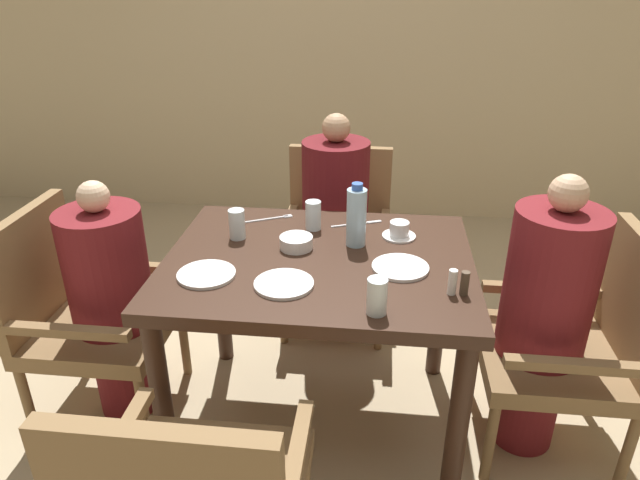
# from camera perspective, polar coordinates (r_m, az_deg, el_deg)

# --- Properties ---
(ground_plane) EXTENTS (16.00, 16.00, 0.00)m
(ground_plane) POSITION_cam_1_polar(r_m,az_deg,el_deg) (2.55, -0.12, -17.45)
(ground_plane) COLOR tan
(wall_back) EXTENTS (8.00, 0.06, 2.80)m
(wall_back) POSITION_cam_1_polar(r_m,az_deg,el_deg) (4.19, 3.72, 20.99)
(wall_back) COLOR #C6B289
(wall_back) RESTS_ON ground_plane
(dining_table) EXTENTS (1.13, 0.88, 0.78)m
(dining_table) POSITION_cam_1_polar(r_m,az_deg,el_deg) (2.15, -0.13, -4.39)
(dining_table) COLOR #331E14
(dining_table) RESTS_ON ground_plane
(chair_left_side) EXTENTS (0.54, 0.54, 0.90)m
(chair_left_side) POSITION_cam_1_polar(r_m,az_deg,el_deg) (2.53, -22.84, -6.41)
(chair_left_side) COLOR brown
(chair_left_side) RESTS_ON ground_plane
(diner_in_left_chair) EXTENTS (0.32, 0.32, 1.04)m
(diner_in_left_chair) POSITION_cam_1_polar(r_m,az_deg,el_deg) (2.44, -20.05, -5.71)
(diner_in_left_chair) COLOR maroon
(diner_in_left_chair) RESTS_ON ground_plane
(chair_far_side) EXTENTS (0.54, 0.54, 0.90)m
(chair_far_side) POSITION_cam_1_polar(r_m,az_deg,el_deg) (2.99, 1.73, 0.76)
(chair_far_side) COLOR brown
(chair_far_side) RESTS_ON ground_plane
(diner_in_far_chair) EXTENTS (0.32, 0.32, 1.14)m
(diner_in_far_chair) POSITION_cam_1_polar(r_m,az_deg,el_deg) (2.81, 1.51, 1.43)
(diner_in_far_chair) COLOR #5B1419
(diner_in_far_chair) RESTS_ON ground_plane
(chair_right_side) EXTENTS (0.54, 0.54, 0.90)m
(chair_right_side) POSITION_cam_1_polar(r_m,az_deg,el_deg) (2.36, 24.48, -9.18)
(chair_right_side) COLOR brown
(chair_right_side) RESTS_ON ground_plane
(diner_in_right_chair) EXTENTS (0.32, 0.32, 1.13)m
(diner_in_right_chair) POSITION_cam_1_polar(r_m,az_deg,el_deg) (2.27, 21.44, -7.16)
(diner_in_right_chair) COLOR maroon
(diner_in_right_chair) RESTS_ON ground_plane
(plate_main_left) EXTENTS (0.20, 0.20, 0.01)m
(plate_main_left) POSITION_cam_1_polar(r_m,az_deg,el_deg) (2.01, -11.29, -3.39)
(plate_main_left) COLOR white
(plate_main_left) RESTS_ON dining_table
(plate_main_right) EXTENTS (0.20, 0.20, 0.01)m
(plate_main_right) POSITION_cam_1_polar(r_m,az_deg,el_deg) (2.03, 8.03, -2.73)
(plate_main_right) COLOR white
(plate_main_right) RESTS_ON dining_table
(plate_dessert_center) EXTENTS (0.20, 0.20, 0.01)m
(plate_dessert_center) POSITION_cam_1_polar(r_m,az_deg,el_deg) (1.92, -3.63, -4.40)
(plate_dessert_center) COLOR white
(plate_dessert_center) RESTS_ON dining_table
(teacup_with_saucer) EXTENTS (0.13, 0.13, 0.06)m
(teacup_with_saucer) POSITION_cam_1_polar(r_m,az_deg,el_deg) (2.26, 7.92, 0.91)
(teacup_with_saucer) COLOR white
(teacup_with_saucer) RESTS_ON dining_table
(bowl_small) EXTENTS (0.13, 0.13, 0.05)m
(bowl_small) POSITION_cam_1_polar(r_m,az_deg,el_deg) (2.15, -2.39, -0.23)
(bowl_small) COLOR white
(bowl_small) RESTS_ON dining_table
(water_bottle) EXTENTS (0.08, 0.08, 0.25)m
(water_bottle) POSITION_cam_1_polar(r_m,az_deg,el_deg) (2.15, 3.66, 2.35)
(water_bottle) COLOR #A3C6DB
(water_bottle) RESTS_ON dining_table
(glass_tall_near) EXTENTS (0.06, 0.06, 0.12)m
(glass_tall_near) POSITION_cam_1_polar(r_m,az_deg,el_deg) (2.24, -8.30, 1.58)
(glass_tall_near) COLOR silver
(glass_tall_near) RESTS_ON dining_table
(glass_tall_mid) EXTENTS (0.06, 0.06, 0.12)m
(glass_tall_mid) POSITION_cam_1_polar(r_m,az_deg,el_deg) (1.75, 5.72, -5.63)
(glass_tall_mid) COLOR silver
(glass_tall_mid) RESTS_ON dining_table
(glass_tall_far) EXTENTS (0.06, 0.06, 0.12)m
(glass_tall_far) POSITION_cam_1_polar(r_m,az_deg,el_deg) (2.30, -0.68, 2.49)
(glass_tall_far) COLOR silver
(glass_tall_far) RESTS_ON dining_table
(salt_shaker) EXTENTS (0.03, 0.03, 0.09)m
(salt_shaker) POSITION_cam_1_polar(r_m,az_deg,el_deg) (1.90, 13.10, -4.12)
(salt_shaker) COLOR white
(salt_shaker) RESTS_ON dining_table
(pepper_shaker) EXTENTS (0.03, 0.03, 0.08)m
(pepper_shaker) POSITION_cam_1_polar(r_m,az_deg,el_deg) (1.90, 14.27, -4.22)
(pepper_shaker) COLOR #4C3D2D
(pepper_shaker) RESTS_ON dining_table
(fork_beside_plate) EXTENTS (0.19, 0.11, 0.00)m
(fork_beside_plate) POSITION_cam_1_polar(r_m,az_deg,el_deg) (2.42, -4.67, 2.19)
(fork_beside_plate) COLOR silver
(fork_beside_plate) RESTS_ON dining_table
(knife_beside_plate) EXTENTS (0.21, 0.10, 0.00)m
(knife_beside_plate) POSITION_cam_1_polar(r_m,az_deg,el_deg) (2.37, 3.93, 1.65)
(knife_beside_plate) COLOR silver
(knife_beside_plate) RESTS_ON dining_table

